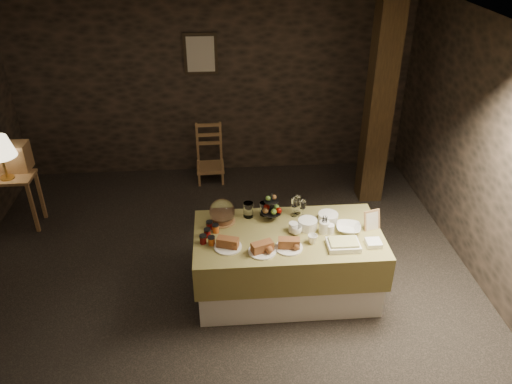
{
  "coord_description": "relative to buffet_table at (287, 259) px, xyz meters",
  "views": [
    {
      "loc": [
        0.08,
        -4.27,
        3.52
      ],
      "look_at": [
        0.42,
        0.2,
        0.9
      ],
      "focal_mm": 35.0,
      "sensor_mm": 36.0,
      "label": 1
    }
  ],
  "objects": [
    {
      "name": "square_dish",
      "position": [
        0.77,
        -0.24,
        0.33
      ],
      "size": [
        0.14,
        0.14,
        0.04
      ],
      "primitive_type": "cube",
      "color": "white",
      "rests_on": "buffet_table"
    },
    {
      "name": "chair",
      "position": [
        -0.79,
        2.52,
        -0.05
      ],
      "size": [
        0.4,
        0.38,
        0.65
      ],
      "rotation": [
        0.0,
        0.0,
        0.03
      ],
      "color": "olive",
      "rests_on": "ground_plane"
    },
    {
      "name": "plate_stack_b",
      "position": [
        0.43,
        0.19,
        0.35
      ],
      "size": [
        0.2,
        0.2,
        0.08
      ],
      "primitive_type": "cylinder",
      "color": "white",
      "rests_on": "buffet_table"
    },
    {
      "name": "plate_stack_a",
      "position": [
        0.2,
        0.07,
        0.36
      ],
      "size": [
        0.19,
        0.19,
        0.1
      ],
      "primitive_type": "cylinder",
      "color": "white",
      "rests_on": "buffet_table"
    },
    {
      "name": "menu_frame",
      "position": [
        0.83,
        0.03,
        0.4
      ],
      "size": [
        0.18,
        0.11,
        0.22
      ],
      "primitive_type": "cube",
      "rotation": [
        -0.24,
        0.0,
        0.27
      ],
      "color": "olive",
      "rests_on": "buffet_table"
    },
    {
      "name": "bread_platter_right",
      "position": [
        -0.03,
        -0.23,
        0.35
      ],
      "size": [
        0.26,
        0.26,
        0.11
      ],
      "color": "white",
      "rests_on": "buffet_table"
    },
    {
      "name": "cup_b",
      "position": [
        0.21,
        -0.16,
        0.35
      ],
      "size": [
        0.1,
        0.1,
        0.09
      ],
      "primitive_type": "imported",
      "rotation": [
        0.0,
        0.0,
        0.09
      ],
      "color": "white",
      "rests_on": "buffet_table"
    },
    {
      "name": "jam_jars",
      "position": [
        -0.76,
        0.0,
        0.35
      ],
      "size": [
        0.18,
        0.32,
        0.07
      ],
      "color": "#610C0D",
      "rests_on": "buffet_table"
    },
    {
      "name": "mug_d",
      "position": [
        0.4,
        -0.02,
        0.35
      ],
      "size": [
        0.08,
        0.08,
        0.09
      ],
      "primitive_type": "cylinder",
      "color": "white",
      "rests_on": "buffet_table"
    },
    {
      "name": "mug_c",
      "position": [
        0.05,
        0.04,
        0.36
      ],
      "size": [
        0.09,
        0.09,
        0.09
      ],
      "primitive_type": "cylinder",
      "color": "white",
      "rests_on": "buffet_table"
    },
    {
      "name": "tart_dish",
      "position": [
        0.48,
        -0.25,
        0.34
      ],
      "size": [
        0.3,
        0.22,
        0.07
      ],
      "color": "white",
      "rests_on": "buffet_table"
    },
    {
      "name": "timber_column",
      "position": [
        1.37,
        1.84,
        0.88
      ],
      "size": [
        0.3,
        0.3,
        2.6
      ],
      "primitive_type": "cube",
      "color": "black",
      "rests_on": "ground_plane"
    },
    {
      "name": "cake_dome",
      "position": [
        -0.64,
        0.26,
        0.41
      ],
      "size": [
        0.26,
        0.26,
        0.26
      ],
      "color": "olive",
      "rests_on": "buffet_table"
    },
    {
      "name": "bread_platter_left",
      "position": [
        -0.59,
        -0.18,
        0.35
      ],
      "size": [
        0.26,
        0.26,
        0.11
      ],
      "color": "white",
      "rests_on": "buffet_table"
    },
    {
      "name": "cutlery_holder",
      "position": [
        0.35,
        -0.0,
        0.37
      ],
      "size": [
        0.1,
        0.1,
        0.12
      ],
      "primitive_type": "cylinder",
      "color": "white",
      "rests_on": "buffet_table"
    },
    {
      "name": "buffet_table",
      "position": [
        0.0,
        0.0,
        0.0
      ],
      "size": [
        1.83,
        0.97,
        0.73
      ],
      "color": "silver",
      "rests_on": "ground_plane"
    },
    {
      "name": "framed_picture",
      "position": [
        -0.85,
        2.79,
        1.33
      ],
      "size": [
        0.45,
        0.04,
        0.55
      ],
      "color": "#2F2418",
      "rests_on": "room_shell"
    },
    {
      "name": "room_shell",
      "position": [
        -0.7,
        0.33,
        1.14
      ],
      "size": [
        5.52,
        5.02,
        2.6
      ],
      "color": "black",
      "rests_on": "ground"
    },
    {
      "name": "fruit_stand",
      "position": [
        -0.14,
        0.27,
        0.43
      ],
      "size": [
        0.21,
        0.21,
        0.3
      ],
      "rotation": [
        0.0,
        0.0,
        -0.29
      ],
      "color": "black",
      "rests_on": "buffet_table"
    },
    {
      "name": "bread_platter_center",
      "position": [
        -0.28,
        -0.27,
        0.35
      ],
      "size": [
        0.26,
        0.26,
        0.11
      ],
      "color": "white",
      "rests_on": "buffet_table"
    },
    {
      "name": "console_table",
      "position": [
        -3.2,
        1.47,
        0.15
      ],
      "size": [
        0.65,
        0.37,
        0.69
      ],
      "color": "olive",
      "rests_on": "ground_plane"
    },
    {
      "name": "bowl",
      "position": [
        0.59,
        0.01,
        0.34
      ],
      "size": [
        0.28,
        0.28,
        0.06
      ],
      "primitive_type": "imported",
      "rotation": [
        0.0,
        0.0,
        -0.22
      ],
      "color": "white",
      "rests_on": "buffet_table"
    },
    {
      "name": "ground_plane",
      "position": [
        -0.7,
        0.33,
        -0.42
      ],
      "size": [
        5.5,
        5.0,
        0.01
      ],
      "primitive_type": "cube",
      "color": "black",
      "rests_on": "ground"
    },
    {
      "name": "wine_rack",
      "position": [
        -3.15,
        1.65,
        0.45
      ],
      "size": [
        0.42,
        0.26,
        0.34
      ],
      "primitive_type": "cube",
      "color": "olive",
      "rests_on": "console_table"
    },
    {
      "name": "cup_a",
      "position": [
        0.08,
        -0.01,
        0.35
      ],
      "size": [
        0.12,
        0.12,
        0.09
      ],
      "primitive_type": "imported",
      "rotation": [
        0.0,
        0.0,
        0.15
      ],
      "color": "white",
      "rests_on": "buffet_table"
    },
    {
      "name": "storage_jar_a",
      "position": [
        -0.37,
        0.34,
        0.39
      ],
      "size": [
        0.1,
        0.1,
        0.16
      ],
      "primitive_type": "cylinder",
      "color": "white",
      "rests_on": "buffet_table"
    },
    {
      "name": "storage_jar_b",
      "position": [
        -0.2,
        0.36,
        0.38
      ],
      "size": [
        0.09,
        0.09,
        0.14
      ],
      "primitive_type": "cylinder",
      "color": "white",
      "rests_on": "buffet_table"
    }
  ]
}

